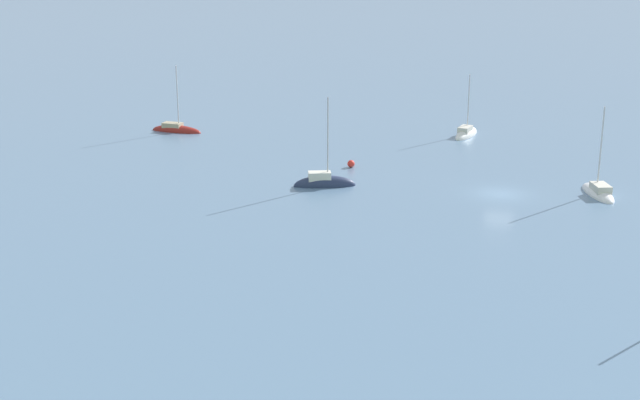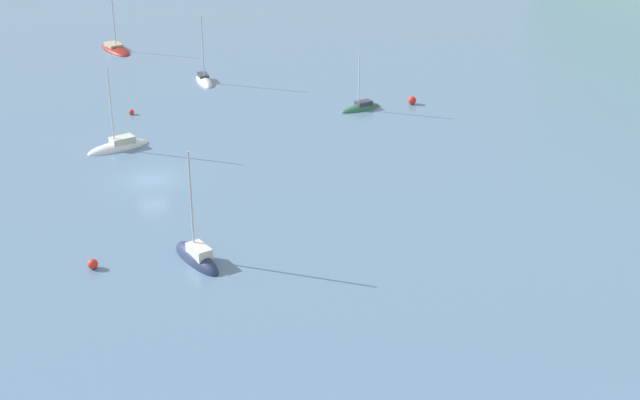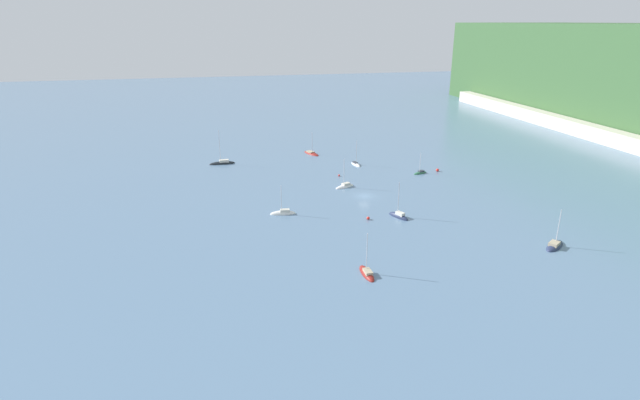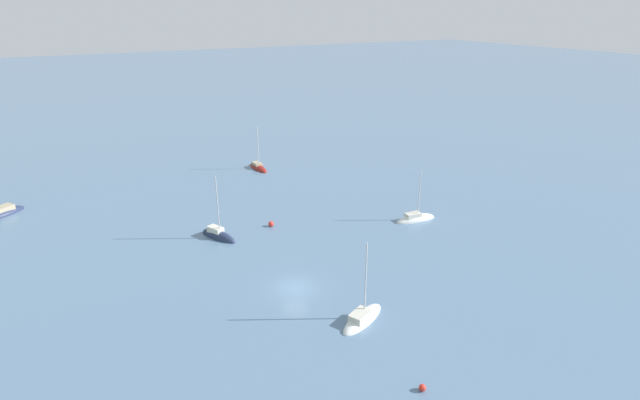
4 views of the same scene
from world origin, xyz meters
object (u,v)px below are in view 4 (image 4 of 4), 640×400
sailboat_7 (362,319)px  mooring_buoy_2 (271,224)px  sailboat_8 (258,168)px  sailboat_0 (1,214)px  mooring_buoy_1 (422,388)px  sailboat_2 (218,237)px  sailboat_4 (415,220)px

sailboat_7 → mooring_buoy_2: 23.73m
sailboat_8 → sailboat_0: bearing=-87.6°
sailboat_0 → mooring_buoy_2: sailboat_0 is taller
mooring_buoy_1 → mooring_buoy_2: (33.59, -2.40, 0.09)m
sailboat_2 → sailboat_4: size_ratio=1.18×
sailboat_2 → mooring_buoy_1: size_ratio=16.59×
sailboat_0 → sailboat_2: bearing=103.7°
sailboat_2 → mooring_buoy_1: bearing=-16.3°
sailboat_8 → mooring_buoy_1: sailboat_8 is taller
sailboat_7 → sailboat_8: (48.07, -9.65, -0.02)m
sailboat_4 → sailboat_7: size_ratio=0.92×
mooring_buoy_1 → mooring_buoy_2: mooring_buoy_2 is taller
sailboat_2 → sailboat_7: size_ratio=1.08×
mooring_buoy_2 → sailboat_4: bearing=-113.4°
sailboat_8 → mooring_buoy_1: bearing=-11.4°
sailboat_8 → sailboat_2: bearing=-33.7°
sailboat_2 → sailboat_8: size_ratio=1.09×
sailboat_0 → sailboat_8: 39.97m
sailboat_0 → mooring_buoy_2: bearing=110.7°
mooring_buoy_1 → sailboat_2: bearing=8.2°
sailboat_4 → sailboat_0: bearing=155.4°
sailboat_7 → mooring_buoy_1: (-9.90, 1.12, 0.16)m
mooring_buoy_1 → sailboat_0: bearing=27.6°
sailboat_4 → sailboat_7: (-15.86, 19.39, 0.02)m
mooring_buoy_1 → sailboat_8: bearing=-10.5°
sailboat_2 → mooring_buoy_2: (-0.18, -7.25, 0.24)m
sailboat_4 → sailboat_2: bearing=169.0°
sailboat_2 → mooring_buoy_2: sailboat_2 is taller
sailboat_2 → sailboat_7: sailboat_2 is taller
sailboat_8 → sailboat_4: bearing=15.9°
sailboat_7 → mooring_buoy_2: size_ratio=11.79×
sailboat_4 → sailboat_7: 25.05m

